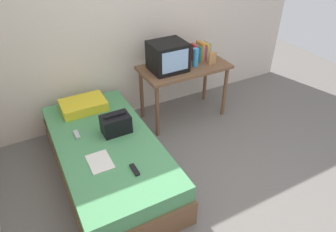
# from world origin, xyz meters

# --- Properties ---
(ground_plane) EXTENTS (8.00, 8.00, 0.00)m
(ground_plane) POSITION_xyz_m (0.00, 0.00, 0.00)
(ground_plane) COLOR slate
(wall_back) EXTENTS (5.20, 0.10, 2.60)m
(wall_back) POSITION_xyz_m (0.00, 2.00, 1.30)
(wall_back) COLOR beige
(wall_back) RESTS_ON ground
(bed) EXTENTS (1.00, 2.00, 0.48)m
(bed) POSITION_xyz_m (-0.81, 0.86, 0.23)
(bed) COLOR brown
(bed) RESTS_ON ground
(desk) EXTENTS (1.16, 0.60, 0.77)m
(desk) POSITION_xyz_m (0.50, 1.50, 0.67)
(desk) COLOR brown
(desk) RESTS_ON ground
(tv) EXTENTS (0.44, 0.39, 0.36)m
(tv) POSITION_xyz_m (0.26, 1.50, 0.95)
(tv) COLOR black
(tv) RESTS_ON desk
(water_bottle) EXTENTS (0.07, 0.07, 0.24)m
(water_bottle) POSITION_xyz_m (0.62, 1.43, 0.89)
(water_bottle) COLOR #3399DB
(water_bottle) RESTS_ON desk
(book_row) EXTENTS (0.25, 0.17, 0.24)m
(book_row) POSITION_xyz_m (0.80, 1.58, 0.88)
(book_row) COLOR #B72D33
(book_row) RESTS_ON desk
(picture_frame) EXTENTS (0.11, 0.02, 0.16)m
(picture_frame) POSITION_xyz_m (0.85, 1.38, 0.85)
(picture_frame) COLOR #B27F4C
(picture_frame) RESTS_ON desk
(pillow) EXTENTS (0.51, 0.36, 0.11)m
(pillow) POSITION_xyz_m (-0.84, 1.57, 0.53)
(pillow) COLOR yellow
(pillow) RESTS_ON bed
(handbag) EXTENTS (0.30, 0.20, 0.22)m
(handbag) POSITION_xyz_m (-0.65, 0.96, 0.58)
(handbag) COLOR black
(handbag) RESTS_ON bed
(magazine) EXTENTS (0.21, 0.29, 0.01)m
(magazine) POSITION_xyz_m (-0.96, 0.59, 0.48)
(magazine) COLOR white
(magazine) RESTS_ON bed
(remote_dark) EXTENTS (0.04, 0.16, 0.02)m
(remote_dark) POSITION_xyz_m (-0.71, 0.33, 0.49)
(remote_dark) COLOR black
(remote_dark) RESTS_ON bed
(remote_silver) EXTENTS (0.04, 0.14, 0.02)m
(remote_silver) POSITION_xyz_m (-1.05, 1.10, 0.49)
(remote_silver) COLOR #B7B7BC
(remote_silver) RESTS_ON bed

